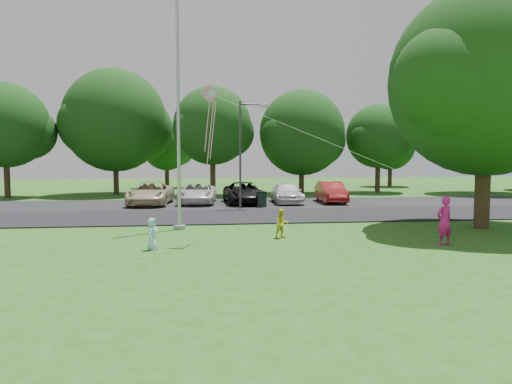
{
  "coord_description": "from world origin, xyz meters",
  "views": [
    {
      "loc": [
        -2.66,
        -14.07,
        2.87
      ],
      "look_at": [
        -0.42,
        4.0,
        1.6
      ],
      "focal_mm": 32.0,
      "sensor_mm": 36.0,
      "label": 1
    }
  ],
  "objects": [
    {
      "name": "child_yellow",
      "position": [
        0.34,
        2.38,
        0.54
      ],
      "size": [
        0.61,
        0.53,
        1.08
      ],
      "primitive_type": "imported",
      "rotation": [
        0.0,
        0.0,
        0.26
      ],
      "color": "yellow",
      "rests_on": "ground"
    },
    {
      "name": "parked_cars",
      "position": [
        -0.88,
        15.36,
        0.75
      ],
      "size": [
        14.0,
        5.66,
        1.45
      ],
      "color": "#C6B793",
      "rests_on": "ground"
    },
    {
      "name": "park_road",
      "position": [
        0.0,
        9.0,
        0.03
      ],
      "size": [
        60.0,
        6.0,
        0.06
      ],
      "primitive_type": "cube",
      "color": "black",
      "rests_on": "ground"
    },
    {
      "name": "woman",
      "position": [
        5.53,
        0.3,
        0.83
      ],
      "size": [
        0.68,
        0.54,
        1.65
      ],
      "primitive_type": "imported",
      "rotation": [
        0.0,
        0.0,
        3.41
      ],
      "color": "#C51A78",
      "rests_on": "ground"
    },
    {
      "name": "child_blue",
      "position": [
        -4.19,
        0.72,
        0.51
      ],
      "size": [
        0.43,
        0.56,
        1.03
      ],
      "primitive_type": "imported",
      "rotation": [
        0.0,
        0.0,
        1.34
      ],
      "color": "#9DD7F1",
      "rests_on": "ground"
    },
    {
      "name": "ground",
      "position": [
        0.0,
        0.0,
        0.0
      ],
      "size": [
        120.0,
        120.0,
        0.0
      ],
      "primitive_type": "plane",
      "color": "#225616",
      "rests_on": "ground"
    },
    {
      "name": "kite",
      "position": [
        -2.08,
        1.76,
        4.66
      ],
      "size": [
        8.14,
        1.79,
        3.61
      ],
      "rotation": [
        0.0,
        0.0,
        -0.05
      ],
      "color": "pink",
      "rests_on": "ground"
    },
    {
      "name": "flagpole",
      "position": [
        -3.5,
        5.0,
        4.17
      ],
      "size": [
        0.5,
        0.5,
        10.0
      ],
      "color": "#B7BABF",
      "rests_on": "ground"
    },
    {
      "name": "horizon_trees",
      "position": [
        4.06,
        33.88,
        4.3
      ],
      "size": [
        77.46,
        7.2,
        7.02
      ],
      "color": "#332316",
      "rests_on": "ground"
    },
    {
      "name": "parking_strip",
      "position": [
        0.0,
        15.5,
        0.03
      ],
      "size": [
        42.0,
        7.0,
        0.06
      ],
      "primitive_type": "cube",
      "color": "black",
      "rests_on": "ground"
    },
    {
      "name": "tree_row",
      "position": [
        1.59,
        24.23,
        5.71
      ],
      "size": [
        64.35,
        11.94,
        10.88
      ],
      "color": "#332316",
      "rests_on": "ground"
    },
    {
      "name": "trash_can",
      "position": [
        1.06,
        13.0,
        0.5
      ],
      "size": [
        0.63,
        0.63,
        0.99
      ],
      "rotation": [
        0.0,
        0.0,
        0.08
      ],
      "color": "black",
      "rests_on": "ground"
    },
    {
      "name": "big_tree",
      "position": [
        9.07,
        3.67,
        6.0
      ],
      "size": [
        8.73,
        7.94,
        10.15
      ],
      "rotation": [
        0.0,
        0.0,
        -0.24
      ],
      "color": "#332316",
      "rests_on": "ground"
    },
    {
      "name": "street_lamp",
      "position": [
        -0.07,
        12.24,
        3.75
      ],
      "size": [
        1.75,
        0.44,
        6.24
      ],
      "rotation": [
        0.0,
        0.0,
        0.16
      ],
      "color": "#3F3F44",
      "rests_on": "ground"
    }
  ]
}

